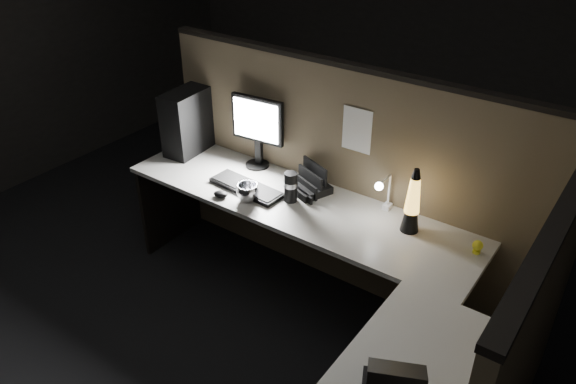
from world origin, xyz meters
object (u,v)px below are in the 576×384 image
Objects in this scene: monitor at (257,125)px; lava_lamp at (412,206)px; pc_tower at (190,120)px; keyboard at (246,187)px.

lava_lamp is at bearing -11.09° from monitor.
pc_tower is 1.69m from lava_lamp.
pc_tower is at bearing 166.07° from keyboard.
lava_lamp is at bearing 13.93° from keyboard.
pc_tower is at bearing -176.63° from monitor.
lava_lamp is at bearing -5.94° from pc_tower.
monitor is (0.53, 0.08, 0.07)m from pc_tower.
pc_tower is 0.73m from keyboard.
keyboard is 1.05m from lava_lamp.
monitor is 0.97× the size of keyboard.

